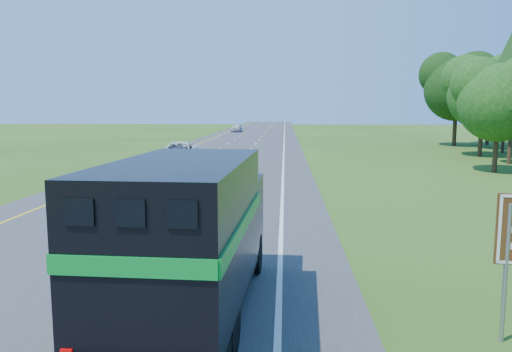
# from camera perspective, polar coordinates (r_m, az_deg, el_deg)

# --- Properties ---
(road) EXTENTS (15.00, 260.00, 0.04)m
(road) POSITION_cam_1_polar(r_m,az_deg,el_deg) (49.83, -3.15, 2.51)
(road) COLOR #38383A
(road) RESTS_ON ground
(lane_markings) EXTENTS (11.15, 260.00, 0.01)m
(lane_markings) POSITION_cam_1_polar(r_m,az_deg,el_deg) (49.83, -3.15, 2.54)
(lane_markings) COLOR yellow
(lane_markings) RESTS_ON road
(horse_truck) EXTENTS (2.76, 7.93, 3.47)m
(horse_truck) POSITION_cam_1_polar(r_m,az_deg,el_deg) (10.57, -7.55, -6.60)
(horse_truck) COLOR black
(horse_truck) RESTS_ON road
(white_suv) EXTENTS (3.12, 6.19, 1.68)m
(white_suv) POSITION_cam_1_polar(r_m,az_deg,el_deg) (42.61, -8.80, 2.72)
(white_suv) COLOR white
(white_suv) RESTS_ON road
(far_car) EXTENTS (2.10, 4.64, 1.55)m
(far_car) POSITION_cam_1_polar(r_m,az_deg,el_deg) (97.88, -2.22, 5.50)
(far_car) COLOR silver
(far_car) RESTS_ON road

